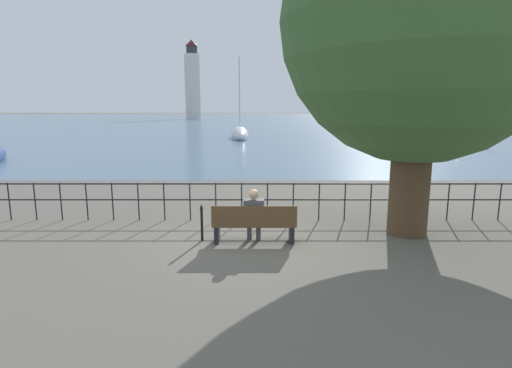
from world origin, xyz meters
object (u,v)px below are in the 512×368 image
object	(u,v)px
shade_tree	(423,23)
sailboat_0	(459,135)
seated_person_left	(255,213)
harbor_lighthouse	(194,83)
sailboat_1	(241,135)
closed_umbrella	(203,220)
park_bench	(256,224)

from	to	relation	value
shade_tree	sailboat_0	size ratio (longest dim) A/B	0.88
seated_person_left	harbor_lighthouse	size ratio (longest dim) A/B	0.05
shade_tree	sailboat_1	world-z (taller)	sailboat_1
seated_person_left	harbor_lighthouse	distance (m)	130.16
shade_tree	sailboat_1	distance (m)	34.98
closed_umbrella	sailboat_1	xyz separation A→B (m)	(-0.53, 34.82, -0.11)
closed_umbrella	sailboat_0	xyz separation A→B (m)	(22.73, 34.00, -0.11)
shade_tree	park_bench	size ratio (longest dim) A/B	4.24
seated_person_left	shade_tree	bearing A→B (deg)	9.49
sailboat_0	sailboat_1	distance (m)	23.27
closed_umbrella	sailboat_0	size ratio (longest dim) A/B	0.10
harbor_lighthouse	park_bench	bearing A→B (deg)	-80.65
shade_tree	sailboat_0	bearing A→B (deg)	62.01
shade_tree	seated_person_left	xyz separation A→B (m)	(-3.76, -0.63, -4.22)
park_bench	sailboat_0	bearing A→B (deg)	57.77
sailboat_0	harbor_lighthouse	distance (m)	103.75
park_bench	harbor_lighthouse	size ratio (longest dim) A/B	0.07
sailboat_0	harbor_lighthouse	xyz separation A→B (m)	(-42.61, 93.88, 11.63)
seated_person_left	sailboat_0	bearing A→B (deg)	57.70
closed_umbrella	sailboat_1	distance (m)	34.82
closed_umbrella	harbor_lighthouse	distance (m)	129.92
seated_person_left	sailboat_1	size ratio (longest dim) A/B	0.14
park_bench	closed_umbrella	size ratio (longest dim) A/B	2.18
closed_umbrella	seated_person_left	bearing A→B (deg)	-2.96
shade_tree	harbor_lighthouse	bearing A→B (deg)	101.04
closed_umbrella	sailboat_0	world-z (taller)	sailboat_0
seated_person_left	closed_umbrella	size ratio (longest dim) A/B	1.42
shade_tree	sailboat_1	size ratio (longest dim) A/B	0.90
sailboat_0	shade_tree	bearing A→B (deg)	-103.24
shade_tree	park_bench	distance (m)	5.88
shade_tree	harbor_lighthouse	world-z (taller)	harbor_lighthouse
harbor_lighthouse	seated_person_left	bearing A→B (deg)	-80.64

